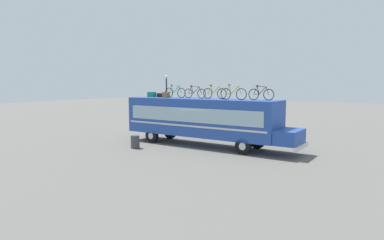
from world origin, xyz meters
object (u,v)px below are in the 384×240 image
rooftop_bicycle_1 (175,92)px  rooftop_bicycle_4 (233,93)px  luggage_bag_2 (162,95)px  luggage_bag_3 (166,95)px  rooftop_bicycle_3 (215,93)px  rooftop_bicycle_2 (195,93)px  street_lamp (167,97)px  trash_bin (135,142)px  bus (203,118)px  luggage_bag_1 (152,94)px  rooftop_bicycle_5 (261,94)px

rooftop_bicycle_1 → rooftop_bicycle_4: rooftop_bicycle_4 is taller
luggage_bag_2 → rooftop_bicycle_4: 6.18m
luggage_bag_3 → rooftop_bicycle_1: rooftop_bicycle_1 is taller
rooftop_bicycle_3 → rooftop_bicycle_4: size_ratio=0.98×
rooftop_bicycle_2 → street_lamp: 8.59m
rooftop_bicycle_1 → trash_bin: 4.60m
rooftop_bicycle_2 → trash_bin: size_ratio=2.07×
bus → luggage_bag_3: 3.33m
luggage_bag_1 → rooftop_bicycle_2: size_ratio=0.34×
rooftop_bicycle_4 → rooftop_bicycle_2: bearing=172.3°
luggage_bag_3 → rooftop_bicycle_4: rooftop_bicycle_4 is taller
luggage_bag_1 → street_lamp: 6.07m
bus → rooftop_bicycle_1: size_ratio=6.87×
bus → trash_bin: (-3.14, -3.20, -1.45)m
luggage_bag_2 → rooftop_bicycle_4: size_ratio=0.36×
rooftop_bicycle_2 → rooftop_bicycle_5: size_ratio=1.04×
luggage_bag_2 → trash_bin: 4.58m
luggage_bag_2 → rooftop_bicycle_1: 1.42m
bus → rooftop_bicycle_3: (0.77, 0.18, 1.66)m
rooftop_bicycle_2 → street_lamp: street_lamp is taller
rooftop_bicycle_3 → luggage_bag_1: bearing=-179.6°
bus → street_lamp: size_ratio=2.50×
luggage_bag_1 → trash_bin: (1.44, -3.35, -2.92)m
rooftop_bicycle_2 → street_lamp: (-6.68, 5.37, -0.65)m
luggage_bag_2 → trash_bin: bearing=-79.7°
rooftop_bicycle_5 → luggage_bag_2: bearing=179.8°
rooftop_bicycle_2 → rooftop_bicycle_4: 3.14m
rooftop_bicycle_1 → rooftop_bicycle_3: size_ratio=1.02×
luggage_bag_3 → luggage_bag_2: bearing=148.5°
luggage_bag_2 → rooftop_bicycle_3: 4.56m
rooftop_bicycle_2 → trash_bin: rooftop_bicycle_2 is taller
rooftop_bicycle_3 → street_lamp: 9.78m
rooftop_bicycle_2 → luggage_bag_1: bearing=179.7°
luggage_bag_1 → rooftop_bicycle_2: 3.85m
luggage_bag_2 → street_lamp: street_lamp is taller
luggage_bag_2 → rooftop_bicycle_1: size_ratio=0.36×
luggage_bag_3 → rooftop_bicycle_5: 6.94m
luggage_bag_1 → rooftop_bicycle_1: size_ratio=0.33×
luggage_bag_1 → rooftop_bicycle_4: size_ratio=0.33×
rooftop_bicycle_5 → trash_bin: (-7.09, -3.48, -3.11)m
trash_bin → street_lamp: 10.00m
luggage_bag_2 → rooftop_bicycle_3: rooftop_bicycle_3 is taller
rooftop_bicycle_3 → luggage_bag_3: bearing=-174.4°
luggage_bag_3 → rooftop_bicycle_1: size_ratio=0.25×
rooftop_bicycle_2 → rooftop_bicycle_3: bearing=2.1°
rooftop_bicycle_1 → trash_bin: size_ratio=2.16×
rooftop_bicycle_2 → rooftop_bicycle_5: rooftop_bicycle_5 is taller
rooftop_bicycle_1 → rooftop_bicycle_5: (6.33, 0.17, -0.01)m
bus → trash_bin: bus is taller
luggage_bag_3 → trash_bin: size_ratio=0.55×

